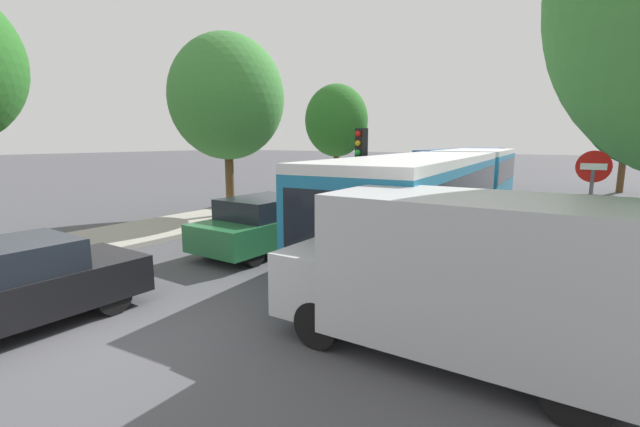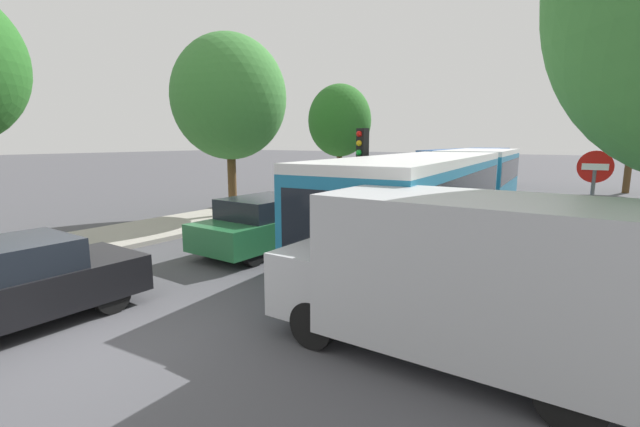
{
  "view_description": "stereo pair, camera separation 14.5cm",
  "coord_description": "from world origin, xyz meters",
  "px_view_note": "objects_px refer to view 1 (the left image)",
  "views": [
    {
      "loc": [
        6.19,
        -2.87,
        3.04
      ],
      "look_at": [
        0.2,
        6.02,
        1.2
      ],
      "focal_mm": 24.0,
      "sensor_mm": 36.0,
      "label": 1
    },
    {
      "loc": [
        6.31,
        -2.79,
        3.04
      ],
      "look_at": [
        0.2,
        6.02,
        1.2
      ],
      "focal_mm": 24.0,
      "sensor_mm": 36.0,
      "label": 2
    }
  ],
  "objects_px": {
    "queued_car_silver": "(361,199)",
    "white_van": "(465,273)",
    "queued_car_black": "(4,287)",
    "no_entry_sign": "(591,193)",
    "articulated_bus": "(449,184)",
    "tree_left_mid": "(227,97)",
    "traffic_light": "(361,158)",
    "city_bus_rear": "(464,165)",
    "tree_left_far": "(336,121)",
    "tree_right_far": "(627,125)",
    "queued_car_green": "(267,223)"
  },
  "relations": [
    {
      "from": "queued_car_silver",
      "to": "white_van",
      "type": "relative_size",
      "value": 0.86
    },
    {
      "from": "queued_car_black",
      "to": "queued_car_silver",
      "type": "relative_size",
      "value": 0.96
    },
    {
      "from": "queued_car_silver",
      "to": "no_entry_sign",
      "type": "height_order",
      "value": "no_entry_sign"
    },
    {
      "from": "articulated_bus",
      "to": "tree_left_mid",
      "type": "height_order",
      "value": "tree_left_mid"
    },
    {
      "from": "articulated_bus",
      "to": "queued_car_black",
      "type": "xyz_separation_m",
      "value": [
        -3.2,
        -12.42,
        -0.78
      ]
    },
    {
      "from": "traffic_light",
      "to": "tree_left_mid",
      "type": "distance_m",
      "value": 6.33
    },
    {
      "from": "articulated_bus",
      "to": "city_bus_rear",
      "type": "distance_m",
      "value": 13.78
    },
    {
      "from": "queued_car_black",
      "to": "queued_car_silver",
      "type": "bearing_deg",
      "value": 1.2
    },
    {
      "from": "white_van",
      "to": "traffic_light",
      "type": "relative_size",
      "value": 1.48
    },
    {
      "from": "tree_left_mid",
      "to": "city_bus_rear",
      "type": "bearing_deg",
      "value": 74.81
    },
    {
      "from": "city_bus_rear",
      "to": "queued_car_silver",
      "type": "height_order",
      "value": "city_bus_rear"
    },
    {
      "from": "articulated_bus",
      "to": "no_entry_sign",
      "type": "bearing_deg",
      "value": 43.63
    },
    {
      "from": "white_van",
      "to": "tree_left_mid",
      "type": "relative_size",
      "value": 0.72
    },
    {
      "from": "tree_left_far",
      "to": "tree_right_far",
      "type": "distance_m",
      "value": 16.97
    },
    {
      "from": "queued_car_black",
      "to": "no_entry_sign",
      "type": "relative_size",
      "value": 1.47
    },
    {
      "from": "white_van",
      "to": "tree_right_far",
      "type": "bearing_deg",
      "value": -96.02
    },
    {
      "from": "white_van",
      "to": "no_entry_sign",
      "type": "height_order",
      "value": "no_entry_sign"
    },
    {
      "from": "no_entry_sign",
      "to": "city_bus_rear",
      "type": "bearing_deg",
      "value": -156.37
    },
    {
      "from": "city_bus_rear",
      "to": "white_van",
      "type": "relative_size",
      "value": 2.3
    },
    {
      "from": "queued_car_green",
      "to": "white_van",
      "type": "bearing_deg",
      "value": -115.33
    },
    {
      "from": "tree_right_far",
      "to": "traffic_light",
      "type": "bearing_deg",
      "value": -110.14
    },
    {
      "from": "tree_left_far",
      "to": "queued_car_green",
      "type": "bearing_deg",
      "value": -67.9
    },
    {
      "from": "articulated_bus",
      "to": "traffic_light",
      "type": "height_order",
      "value": "traffic_light"
    },
    {
      "from": "queued_car_silver",
      "to": "tree_left_far",
      "type": "relative_size",
      "value": 0.73
    },
    {
      "from": "traffic_light",
      "to": "tree_right_far",
      "type": "relative_size",
      "value": 0.61
    },
    {
      "from": "queued_car_silver",
      "to": "tree_right_far",
      "type": "bearing_deg",
      "value": -27.43
    },
    {
      "from": "queued_car_silver",
      "to": "tree_left_mid",
      "type": "xyz_separation_m",
      "value": [
        -4.36,
        -2.72,
        3.88
      ]
    },
    {
      "from": "tree_left_far",
      "to": "tree_right_far",
      "type": "relative_size",
      "value": 1.05
    },
    {
      "from": "tree_left_far",
      "to": "tree_left_mid",
      "type": "bearing_deg",
      "value": -92.04
    },
    {
      "from": "tree_left_far",
      "to": "white_van",
      "type": "bearing_deg",
      "value": -52.24
    },
    {
      "from": "articulated_bus",
      "to": "tree_left_far",
      "type": "bearing_deg",
      "value": -125.54
    },
    {
      "from": "city_bus_rear",
      "to": "traffic_light",
      "type": "height_order",
      "value": "traffic_light"
    },
    {
      "from": "traffic_light",
      "to": "tree_left_far",
      "type": "xyz_separation_m",
      "value": [
        -5.68,
        7.73,
        1.54
      ]
    },
    {
      "from": "white_van",
      "to": "queued_car_silver",
      "type": "bearing_deg",
      "value": -55.03
    },
    {
      "from": "traffic_light",
      "to": "queued_car_black",
      "type": "bearing_deg",
      "value": 6.52
    },
    {
      "from": "queued_car_black",
      "to": "tree_left_mid",
      "type": "height_order",
      "value": "tree_left_mid"
    },
    {
      "from": "city_bus_rear",
      "to": "queued_car_black",
      "type": "distance_m",
      "value": 25.83
    },
    {
      "from": "queued_car_green",
      "to": "tree_left_mid",
      "type": "bearing_deg",
      "value": 56.7
    },
    {
      "from": "queued_car_green",
      "to": "queued_car_silver",
      "type": "bearing_deg",
      "value": 2.47
    },
    {
      "from": "articulated_bus",
      "to": "tree_left_mid",
      "type": "relative_size",
      "value": 2.54
    },
    {
      "from": "white_van",
      "to": "tree_right_far",
      "type": "height_order",
      "value": "tree_right_far"
    },
    {
      "from": "queued_car_black",
      "to": "tree_left_far",
      "type": "height_order",
      "value": "tree_left_far"
    },
    {
      "from": "tree_left_far",
      "to": "traffic_light",
      "type": "bearing_deg",
      "value": -53.68
    },
    {
      "from": "no_entry_sign",
      "to": "queued_car_silver",
      "type": "bearing_deg",
      "value": -114.16
    },
    {
      "from": "white_van",
      "to": "tree_left_mid",
      "type": "distance_m",
      "value": 12.85
    },
    {
      "from": "city_bus_rear",
      "to": "tree_left_far",
      "type": "distance_m",
      "value": 10.29
    },
    {
      "from": "articulated_bus",
      "to": "tree_left_far",
      "type": "height_order",
      "value": "tree_left_far"
    },
    {
      "from": "queued_car_black",
      "to": "white_van",
      "type": "relative_size",
      "value": 0.83
    },
    {
      "from": "tree_left_mid",
      "to": "queued_car_black",
      "type": "bearing_deg",
      "value": -64.33
    },
    {
      "from": "queued_car_black",
      "to": "tree_right_far",
      "type": "bearing_deg",
      "value": -16.09
    }
  ]
}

